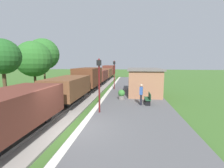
{
  "coord_description": "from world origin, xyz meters",
  "views": [
    {
      "loc": [
        2.97,
        -7.57,
        3.63
      ],
      "look_at": [
        1.25,
        6.97,
        1.66
      ],
      "focal_mm": 25.28,
      "sensor_mm": 36.0,
      "label": 1
    }
  ],
  "objects_px": {
    "freight_train": "(95,77)",
    "lamp_post_near": "(99,75)",
    "bench_near_hut": "(148,98)",
    "tree_trackside_far": "(34,59)",
    "tree_field_left": "(43,54)",
    "person_waiting": "(141,94)",
    "potted_planter": "(121,94)",
    "bench_down_platform": "(141,84)",
    "tree_trackside_mid": "(2,57)",
    "lamp_post_far": "(114,69)",
    "station_hut": "(144,81)"
  },
  "relations": [
    {
      "from": "freight_train",
      "to": "potted_planter",
      "type": "bearing_deg",
      "value": -63.33
    },
    {
      "from": "bench_down_platform",
      "to": "tree_trackside_mid",
      "type": "relative_size",
      "value": 0.27
    },
    {
      "from": "tree_field_left",
      "to": "person_waiting",
      "type": "bearing_deg",
      "value": -36.56
    },
    {
      "from": "potted_planter",
      "to": "tree_trackside_mid",
      "type": "height_order",
      "value": "tree_trackside_mid"
    },
    {
      "from": "station_hut",
      "to": "bench_near_hut",
      "type": "distance_m",
      "value": 4.54
    },
    {
      "from": "tree_field_left",
      "to": "bench_near_hut",
      "type": "bearing_deg",
      "value": -34.41
    },
    {
      "from": "freight_train",
      "to": "lamp_post_near",
      "type": "bearing_deg",
      "value": -75.93
    },
    {
      "from": "lamp_post_near",
      "to": "lamp_post_far",
      "type": "distance_m",
      "value": 9.77
    },
    {
      "from": "station_hut",
      "to": "potted_planter",
      "type": "bearing_deg",
      "value": -126.17
    },
    {
      "from": "lamp_post_near",
      "to": "tree_trackside_mid",
      "type": "xyz_separation_m",
      "value": [
        -8.17,
        1.37,
        1.31
      ]
    },
    {
      "from": "person_waiting",
      "to": "bench_down_platform",
      "type": "bearing_deg",
      "value": -84.78
    },
    {
      "from": "lamp_post_near",
      "to": "tree_trackside_far",
      "type": "bearing_deg",
      "value": 141.86
    },
    {
      "from": "bench_near_hut",
      "to": "tree_trackside_far",
      "type": "relative_size",
      "value": 0.24
    },
    {
      "from": "person_waiting",
      "to": "lamp_post_near",
      "type": "bearing_deg",
      "value": 46.73
    },
    {
      "from": "lamp_post_far",
      "to": "tree_field_left",
      "type": "xyz_separation_m",
      "value": [
        -11.22,
        3.01,
        2.13
      ]
    },
    {
      "from": "tree_trackside_far",
      "to": "potted_planter",
      "type": "bearing_deg",
      "value": -17.2
    },
    {
      "from": "tree_trackside_far",
      "to": "tree_field_left",
      "type": "bearing_deg",
      "value": 109.16
    },
    {
      "from": "station_hut",
      "to": "bench_near_hut",
      "type": "height_order",
      "value": "station_hut"
    },
    {
      "from": "person_waiting",
      "to": "tree_trackside_far",
      "type": "xyz_separation_m",
      "value": [
        -12.27,
        5.04,
        2.88
      ]
    },
    {
      "from": "tree_trackside_mid",
      "to": "lamp_post_far",
      "type": "bearing_deg",
      "value": 45.81
    },
    {
      "from": "freight_train",
      "to": "station_hut",
      "type": "distance_m",
      "value": 9.08
    },
    {
      "from": "freight_train",
      "to": "bench_near_hut",
      "type": "xyz_separation_m",
      "value": [
        6.84,
        -10.45,
        -0.78
      ]
    },
    {
      "from": "potted_planter",
      "to": "lamp_post_far",
      "type": "relative_size",
      "value": 0.25
    },
    {
      "from": "tree_field_left",
      "to": "bench_down_platform",
      "type": "bearing_deg",
      "value": -5.44
    },
    {
      "from": "lamp_post_near",
      "to": "tree_trackside_far",
      "type": "distance_m",
      "value": 11.92
    },
    {
      "from": "station_hut",
      "to": "tree_trackside_mid",
      "type": "xyz_separation_m",
      "value": [
        -11.68,
        -5.73,
        2.46
      ]
    },
    {
      "from": "station_hut",
      "to": "tree_field_left",
      "type": "bearing_deg",
      "value": 158.91
    },
    {
      "from": "bench_near_hut",
      "to": "potted_planter",
      "type": "distance_m",
      "value": 2.67
    },
    {
      "from": "station_hut",
      "to": "tree_trackside_far",
      "type": "distance_m",
      "value": 13.06
    },
    {
      "from": "freight_train",
      "to": "bench_near_hut",
      "type": "height_order",
      "value": "freight_train"
    },
    {
      "from": "tree_trackside_mid",
      "to": "tree_field_left",
      "type": "relative_size",
      "value": 0.76
    },
    {
      "from": "bench_near_hut",
      "to": "tree_trackside_far",
      "type": "xyz_separation_m",
      "value": [
        -12.88,
        4.65,
        3.34
      ]
    },
    {
      "from": "lamp_post_near",
      "to": "tree_trackside_far",
      "type": "height_order",
      "value": "tree_trackside_far"
    },
    {
      "from": "potted_planter",
      "to": "lamp_post_far",
      "type": "distance_m",
      "value": 6.23
    },
    {
      "from": "potted_planter",
      "to": "tree_field_left",
      "type": "height_order",
      "value": "tree_field_left"
    },
    {
      "from": "bench_down_platform",
      "to": "lamp_post_near",
      "type": "distance_m",
      "value": 12.1
    },
    {
      "from": "potted_planter",
      "to": "person_waiting",
      "type": "bearing_deg",
      "value": -46.35
    },
    {
      "from": "freight_train",
      "to": "lamp_post_near",
      "type": "relative_size",
      "value": 10.59
    },
    {
      "from": "bench_down_platform",
      "to": "lamp_post_far",
      "type": "xyz_separation_m",
      "value": [
        -3.56,
        -1.6,
        2.08
      ]
    },
    {
      "from": "freight_train",
      "to": "person_waiting",
      "type": "relative_size",
      "value": 22.92
    },
    {
      "from": "potted_planter",
      "to": "tree_trackside_mid",
      "type": "relative_size",
      "value": 0.16
    },
    {
      "from": "station_hut",
      "to": "bench_near_hut",
      "type": "bearing_deg",
      "value": -89.42
    },
    {
      "from": "freight_train",
      "to": "tree_field_left",
      "type": "height_order",
      "value": "tree_field_left"
    },
    {
      "from": "lamp_post_near",
      "to": "freight_train",
      "type": "bearing_deg",
      "value": 104.07
    },
    {
      "from": "lamp_post_near",
      "to": "lamp_post_far",
      "type": "height_order",
      "value": "same"
    },
    {
      "from": "person_waiting",
      "to": "lamp_post_far",
      "type": "height_order",
      "value": "lamp_post_far"
    },
    {
      "from": "bench_near_hut",
      "to": "lamp_post_near",
      "type": "distance_m",
      "value": 4.91
    },
    {
      "from": "tree_trackside_far",
      "to": "person_waiting",
      "type": "bearing_deg",
      "value": -22.32
    },
    {
      "from": "potted_planter",
      "to": "tree_trackside_far",
      "type": "distance_m",
      "value": 11.58
    },
    {
      "from": "freight_train",
      "to": "lamp_post_far",
      "type": "bearing_deg",
      "value": -45.48
    }
  ]
}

